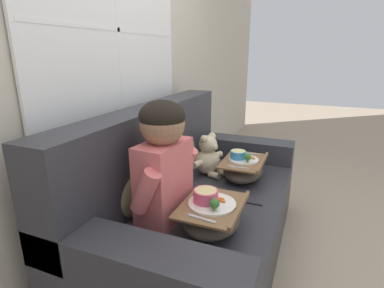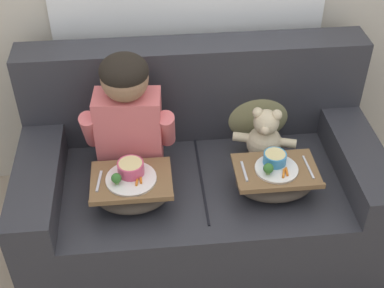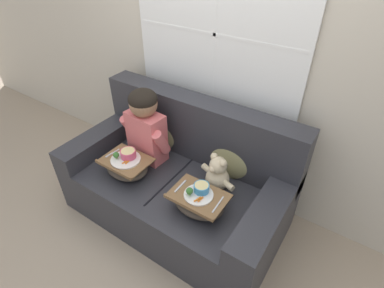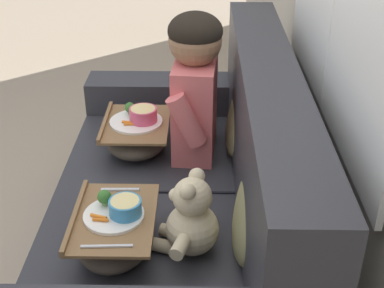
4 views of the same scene
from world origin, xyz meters
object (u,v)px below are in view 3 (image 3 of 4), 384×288
at_px(throw_pillow_behind_child, 162,130).
at_px(throw_pillow_behind_teddy, 231,157).
at_px(teddy_bear, 217,175).
at_px(couch, 180,182).
at_px(lap_tray_child, 127,165).
at_px(lap_tray_teddy, 198,201).
at_px(child_figure, 145,122).

relative_size(throw_pillow_behind_child, throw_pillow_behind_teddy, 0.95).
bearing_deg(teddy_bear, couch, -177.17).
xyz_separation_m(throw_pillow_behind_teddy, lap_tray_child, (-0.72, -0.48, -0.09)).
xyz_separation_m(lap_tray_child, lap_tray_teddy, (0.72, -0.00, -0.00)).
relative_size(throw_pillow_behind_teddy, teddy_bear, 1.20).
relative_size(teddy_bear, lap_tray_teddy, 0.82).
relative_size(couch, lap_tray_child, 4.74).
xyz_separation_m(throw_pillow_behind_child, child_figure, (-0.00, -0.21, 0.19)).
distance_m(couch, teddy_bear, 0.43).
xyz_separation_m(throw_pillow_behind_teddy, child_figure, (-0.72, -0.21, 0.19)).
relative_size(couch, throw_pillow_behind_teddy, 4.61).
bearing_deg(throw_pillow_behind_child, child_figure, -90.03).
xyz_separation_m(throw_pillow_behind_child, lap_tray_child, (-0.00, -0.48, -0.09)).
bearing_deg(teddy_bear, throw_pillow_behind_teddy, 89.64).
xyz_separation_m(couch, lap_tray_child, (-0.36, -0.25, 0.20)).
height_order(throw_pillow_behind_child, lap_tray_teddy, throw_pillow_behind_child).
bearing_deg(lap_tray_teddy, couch, 144.69).
relative_size(throw_pillow_behind_child, lap_tray_child, 0.98).
xyz_separation_m(couch, lap_tray_teddy, (0.36, -0.25, 0.19)).
height_order(lap_tray_child, lap_tray_teddy, lap_tray_child).
bearing_deg(child_figure, teddy_bear, -0.24).
height_order(couch, throw_pillow_behind_child, couch).
height_order(couch, child_figure, child_figure).
height_order(couch, throw_pillow_behind_teddy, couch).
bearing_deg(throw_pillow_behind_child, lap_tray_child, -90.06).
distance_m(couch, lap_tray_child, 0.48).
relative_size(child_figure, lap_tray_child, 1.70).
height_order(couch, lap_tray_child, couch).
distance_m(child_figure, lap_tray_teddy, 0.82).
relative_size(couch, teddy_bear, 5.52).
bearing_deg(lap_tray_child, teddy_bear, 20.71).
distance_m(teddy_bear, lap_tray_teddy, 0.28).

